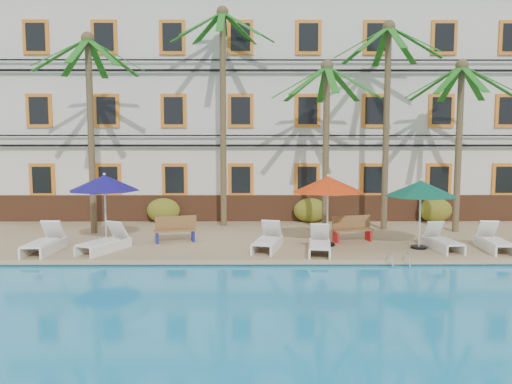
{
  "coord_description": "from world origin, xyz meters",
  "views": [
    {
      "loc": [
        -0.93,
        -15.59,
        3.93
      ],
      "look_at": [
        -0.83,
        3.0,
        2.0
      ],
      "focal_mm": 35.0,
      "sensor_mm": 36.0,
      "label": 1
    }
  ],
  "objects_px": {
    "lounger_a": "(45,242)",
    "pool_ladder": "(398,264)",
    "palm_a": "(90,105)",
    "lounger_e": "(441,241)",
    "lounger_f": "(494,241)",
    "palm_c": "(326,121)",
    "lounger_b": "(105,242)",
    "bench_right": "(351,228)",
    "palm_d": "(387,98)",
    "lounger_c": "(268,241)",
    "lounger_d": "(320,244)",
    "umbrella_green": "(421,189)",
    "bench_left": "(175,229)",
    "palm_b": "(223,89)",
    "palm_e": "(460,120)",
    "umbrella_red": "(328,185)",
    "umbrella_blue": "(105,183)"
  },
  "relations": [
    {
      "from": "lounger_a",
      "to": "pool_ladder",
      "type": "distance_m",
      "value": 11.36
    },
    {
      "from": "umbrella_green",
      "to": "lounger_d",
      "type": "bearing_deg",
      "value": -168.75
    },
    {
      "from": "lounger_b",
      "to": "bench_right",
      "type": "height_order",
      "value": "lounger_b"
    },
    {
      "from": "lounger_c",
      "to": "bench_right",
      "type": "relative_size",
      "value": 1.34
    },
    {
      "from": "lounger_a",
      "to": "pool_ladder",
      "type": "xyz_separation_m",
      "value": [
        11.23,
        -1.67,
        -0.32
      ]
    },
    {
      "from": "palm_b",
      "to": "bench_left",
      "type": "bearing_deg",
      "value": -114.7
    },
    {
      "from": "palm_e",
      "to": "lounger_c",
      "type": "distance_m",
      "value": 9.36
    },
    {
      "from": "palm_b",
      "to": "pool_ladder",
      "type": "relative_size",
      "value": 12.42
    },
    {
      "from": "palm_a",
      "to": "lounger_e",
      "type": "bearing_deg",
      "value": -13.31
    },
    {
      "from": "pool_ladder",
      "to": "lounger_f",
      "type": "bearing_deg",
      "value": 26.23
    },
    {
      "from": "bench_right",
      "to": "lounger_b",
      "type": "bearing_deg",
      "value": -169.37
    },
    {
      "from": "lounger_f",
      "to": "palm_c",
      "type": "bearing_deg",
      "value": 146.29
    },
    {
      "from": "palm_a",
      "to": "lounger_c",
      "type": "relative_size",
      "value": 3.73
    },
    {
      "from": "palm_a",
      "to": "palm_d",
      "type": "bearing_deg",
      "value": 4.07
    },
    {
      "from": "palm_d",
      "to": "lounger_c",
      "type": "height_order",
      "value": "palm_d"
    },
    {
      "from": "lounger_a",
      "to": "pool_ladder",
      "type": "relative_size",
      "value": 2.81
    },
    {
      "from": "lounger_e",
      "to": "lounger_b",
      "type": "bearing_deg",
      "value": -178.9
    },
    {
      "from": "lounger_e",
      "to": "lounger_f",
      "type": "bearing_deg",
      "value": -4.79
    },
    {
      "from": "umbrella_green",
      "to": "bench_left",
      "type": "height_order",
      "value": "umbrella_green"
    },
    {
      "from": "bench_right",
      "to": "palm_a",
      "type": "bearing_deg",
      "value": 170.72
    },
    {
      "from": "pool_ladder",
      "to": "umbrella_blue",
      "type": "bearing_deg",
      "value": 162.26
    },
    {
      "from": "palm_d",
      "to": "umbrella_red",
      "type": "distance_m",
      "value": 5.36
    },
    {
      "from": "palm_c",
      "to": "bench_left",
      "type": "height_order",
      "value": "palm_c"
    },
    {
      "from": "palm_c",
      "to": "lounger_e",
      "type": "xyz_separation_m",
      "value": [
        3.48,
        -3.32,
        -4.16
      ]
    },
    {
      "from": "palm_c",
      "to": "umbrella_blue",
      "type": "bearing_deg",
      "value": -164.69
    },
    {
      "from": "lounger_a",
      "to": "lounger_b",
      "type": "height_order",
      "value": "lounger_a"
    },
    {
      "from": "palm_e",
      "to": "lounger_d",
      "type": "relative_size",
      "value": 3.43
    },
    {
      "from": "palm_e",
      "to": "umbrella_blue",
      "type": "xyz_separation_m",
      "value": [
        -13.48,
        -2.22,
        -2.31
      ]
    },
    {
      "from": "palm_c",
      "to": "umbrella_red",
      "type": "bearing_deg",
      "value": -96.39
    },
    {
      "from": "lounger_b",
      "to": "lounger_e",
      "type": "height_order",
      "value": "lounger_b"
    },
    {
      "from": "lounger_d",
      "to": "pool_ladder",
      "type": "height_order",
      "value": "lounger_d"
    },
    {
      "from": "lounger_c",
      "to": "lounger_b",
      "type": "bearing_deg",
      "value": -177.69
    },
    {
      "from": "umbrella_green",
      "to": "lounger_a",
      "type": "relative_size",
      "value": 1.15
    },
    {
      "from": "lounger_b",
      "to": "bench_left",
      "type": "xyz_separation_m",
      "value": [
        2.09,
        1.54,
        0.16
      ]
    },
    {
      "from": "palm_e",
      "to": "umbrella_red",
      "type": "distance_m",
      "value": 6.61
    },
    {
      "from": "palm_b",
      "to": "lounger_f",
      "type": "bearing_deg",
      "value": -27.61
    },
    {
      "from": "palm_d",
      "to": "palm_e",
      "type": "height_order",
      "value": "palm_d"
    },
    {
      "from": "palm_e",
      "to": "lounger_b",
      "type": "relative_size",
      "value": 3.24
    },
    {
      "from": "palm_a",
      "to": "lounger_e",
      "type": "relative_size",
      "value": 3.97
    },
    {
      "from": "umbrella_blue",
      "to": "lounger_a",
      "type": "height_order",
      "value": "umbrella_blue"
    },
    {
      "from": "lounger_a",
      "to": "lounger_f",
      "type": "bearing_deg",
      "value": 0.69
    },
    {
      "from": "palm_d",
      "to": "pool_ladder",
      "type": "xyz_separation_m",
      "value": [
        -1.09,
        -5.84,
        -5.4
      ]
    },
    {
      "from": "lounger_d",
      "to": "lounger_e",
      "type": "xyz_separation_m",
      "value": [
        4.2,
        0.55,
        -0.0
      ]
    },
    {
      "from": "palm_a",
      "to": "bench_right",
      "type": "bearing_deg",
      "value": -9.28
    },
    {
      "from": "lounger_c",
      "to": "umbrella_red",
      "type": "bearing_deg",
      "value": 17.33
    },
    {
      "from": "lounger_e",
      "to": "bench_left",
      "type": "relative_size",
      "value": 1.25
    },
    {
      "from": "lounger_f",
      "to": "lounger_d",
      "type": "bearing_deg",
      "value": -176.08
    },
    {
      "from": "umbrella_blue",
      "to": "umbrella_red",
      "type": "bearing_deg",
      "value": -3.07
    },
    {
      "from": "palm_d",
      "to": "lounger_b",
      "type": "height_order",
      "value": "palm_d"
    },
    {
      "from": "umbrella_blue",
      "to": "lounger_d",
      "type": "xyz_separation_m",
      "value": [
        7.47,
        -1.63,
        -1.87
      ]
    }
  ]
}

